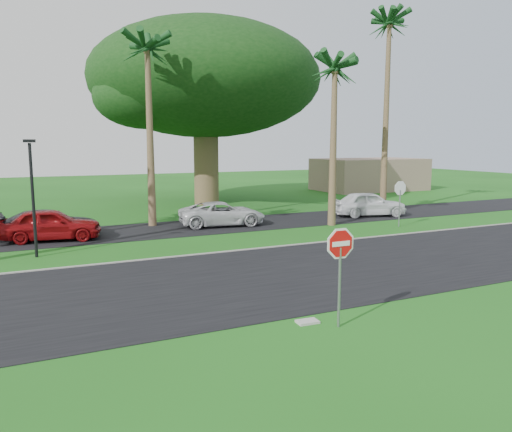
{
  "coord_description": "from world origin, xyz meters",
  "views": [
    {
      "loc": [
        -6.38,
        -12.8,
        4.51
      ],
      "look_at": [
        1.48,
        3.85,
        1.8
      ],
      "focal_mm": 35.0,
      "sensor_mm": 36.0,
      "label": 1
    }
  ],
  "objects": [
    {
      "name": "ground",
      "position": [
        0.0,
        0.0,
        0.0
      ],
      "size": [
        120.0,
        120.0,
        0.0
      ],
      "primitive_type": "plane",
      "color": "#195014",
      "rests_on": "ground"
    },
    {
      "name": "road",
      "position": [
        0.0,
        2.0,
        0.01
      ],
      "size": [
        120.0,
        8.0,
        0.02
      ],
      "primitive_type": "cube",
      "color": "black",
      "rests_on": "ground"
    },
    {
      "name": "parking_strip",
      "position": [
        0.0,
        12.5,
        0.01
      ],
      "size": [
        120.0,
        5.0,
        0.02
      ],
      "primitive_type": "cube",
      "color": "black",
      "rests_on": "ground"
    },
    {
      "name": "curb",
      "position": [
        0.0,
        6.05,
        0.03
      ],
      "size": [
        120.0,
        0.12,
        0.06
      ],
      "primitive_type": "cube",
      "color": "gray",
      "rests_on": "ground"
    },
    {
      "name": "stop_sign_near",
      "position": [
        0.5,
        -3.0,
        1.77
      ],
      "size": [
        1.05,
        0.07,
        2.62
      ],
      "color": "gray",
      "rests_on": "ground"
    },
    {
      "name": "stop_sign_far",
      "position": [
        12.0,
        8.0,
        1.77
      ],
      "size": [
        1.05,
        0.07,
        2.62
      ],
      "rotation": [
        0.0,
        0.0,
        3.14
      ],
      "color": "gray",
      "rests_on": "ground"
    },
    {
      "name": "palm_center",
      "position": [
        0.0,
        14.0,
        9.16
      ],
      "size": [
        5.0,
        5.0,
        10.5
      ],
      "color": "brown",
      "rests_on": "ground"
    },
    {
      "name": "palm_right_near",
      "position": [
        9.0,
        10.0,
        8.19
      ],
      "size": [
        5.0,
        5.0,
        9.5
      ],
      "color": "brown",
      "rests_on": "ground"
    },
    {
      "name": "palm_right_far",
      "position": [
        15.0,
        13.0,
        11.58
      ],
      "size": [
        5.0,
        5.0,
        13.0
      ],
      "color": "brown",
      "rests_on": "ground"
    },
    {
      "name": "canopy_tree",
      "position": [
        6.0,
        22.0,
        8.95
      ],
      "size": [
        16.5,
        16.5,
        13.12
      ],
      "color": "brown",
      "rests_on": "ground"
    },
    {
      "name": "streetlight_right",
      "position": [
        -6.0,
        8.5,
        2.65
      ],
      "size": [
        0.45,
        0.25,
        4.64
      ],
      "color": "black",
      "rests_on": "ground"
    },
    {
      "name": "building_far",
      "position": [
        24.0,
        26.0,
        1.5
      ],
      "size": [
        10.0,
        6.0,
        3.0
      ],
      "primitive_type": "cube",
      "color": "gray",
      "rests_on": "ground"
    },
    {
      "name": "car_red",
      "position": [
        -5.25,
        11.82,
        0.75
      ],
      "size": [
        4.63,
        2.5,
        1.5
      ],
      "primitive_type": "imported",
      "rotation": [
        0.0,
        0.0,
        1.4
      ],
      "color": "maroon",
      "rests_on": "ground"
    },
    {
      "name": "car_dark",
      "position": [
        -5.23,
        12.67,
        0.66
      ],
      "size": [
        4.77,
        2.41,
        1.33
      ],
      "primitive_type": "imported",
      "rotation": [
        0.0,
        0.0,
        1.69
      ],
      "color": "black",
      "rests_on": "ground"
    },
    {
      "name": "car_minivan",
      "position": [
        3.46,
        12.36,
        0.65
      ],
      "size": [
        4.94,
        2.78,
        1.3
      ],
      "primitive_type": "imported",
      "rotation": [
        0.0,
        0.0,
        1.43
      ],
      "color": "silver",
      "rests_on": "ground"
    },
    {
      "name": "car_pickup",
      "position": [
        12.98,
        11.84,
        0.76
      ],
      "size": [
        4.78,
        2.89,
        1.52
      ],
      "primitive_type": "imported",
      "rotation": [
        0.0,
        0.0,
        1.31
      ],
      "color": "white",
      "rests_on": "ground"
    },
    {
      "name": "utility_slab",
      "position": [
        -0.05,
        -2.44,
        0.03
      ],
      "size": [
        0.57,
        0.39,
        0.06
      ],
      "primitive_type": "cube",
      "rotation": [
        0.0,
        0.0,
        -0.07
      ],
      "color": "#A1A099",
      "rests_on": "ground"
    }
  ]
}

